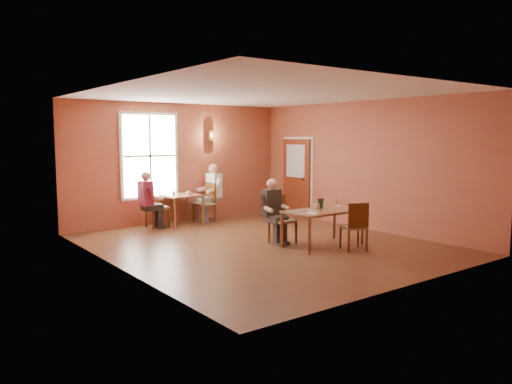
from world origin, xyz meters
TOP-DOWN VIEW (x-y plane):
  - ground at (0.00, 0.00)m, footprint 6.00×7.00m
  - wall_back at (0.00, 3.50)m, footprint 6.00×0.04m
  - wall_front at (0.00, -3.50)m, footprint 6.00×0.04m
  - wall_left at (-3.00, 0.00)m, footprint 0.04×7.00m
  - wall_right at (3.00, 0.00)m, footprint 0.04×7.00m
  - ceiling at (0.00, 0.00)m, footprint 6.00×7.00m
  - window at (-0.80, 3.45)m, footprint 1.36×0.10m
  - door at (2.94, 2.30)m, footprint 0.12×1.04m
  - wall_sconce at (0.90, 3.40)m, footprint 0.16×0.16m
  - main_table at (0.91, -0.81)m, footprint 1.53×0.86m
  - chair_diner_main at (0.41, -0.16)m, footprint 0.43×0.43m
  - diner_main at (0.41, -0.19)m, footprint 0.51×0.51m
  - chair_empty at (1.12, -1.43)m, footprint 0.54×0.54m
  - plate_food at (0.67, -0.79)m, footprint 0.32×0.32m
  - sandwich at (0.76, -0.77)m, footprint 0.10×0.10m
  - goblet_a at (1.38, -0.71)m, footprint 0.09×0.09m
  - goblet_c at (1.22, -1.02)m, footprint 0.09×0.09m
  - menu_stand at (1.06, -0.59)m, footprint 0.13×0.08m
  - knife at (0.87, -1.05)m, footprint 0.19×0.07m
  - napkin at (0.43, -1.00)m, footprint 0.20×0.20m
  - side_plate at (1.63, -0.61)m, footprint 0.16×0.16m
  - second_table at (-0.20, 3.00)m, footprint 0.84×0.84m
  - chair_diner_white at (0.45, 3.00)m, footprint 0.44×0.44m
  - diner_white at (0.48, 3.00)m, footprint 0.57×0.57m
  - chair_diner_maroon at (-0.85, 3.00)m, footprint 0.45×0.45m
  - diner_maroon at (-0.88, 3.00)m, footprint 0.53×0.53m
  - cup_a at (-0.06, 2.88)m, footprint 0.15×0.15m
  - cup_b at (-0.35, 3.11)m, footprint 0.11×0.11m

SIDE VIEW (x-z plane):
  - ground at x=0.00m, z-range -0.01..0.01m
  - main_table at x=0.91m, z-range 0.00..0.72m
  - second_table at x=-0.20m, z-range 0.00..0.74m
  - chair_empty at x=1.12m, z-range 0.00..0.93m
  - chair_diner_main at x=0.41m, z-range 0.00..0.97m
  - chair_diner_white at x=0.45m, z-range 0.00..1.00m
  - chair_diner_maroon at x=-0.85m, z-range 0.00..1.02m
  - diner_main at x=0.41m, z-range 0.00..1.27m
  - diner_maroon at x=-0.88m, z-range 0.00..1.32m
  - diner_white at x=0.48m, z-range 0.00..1.42m
  - knife at x=0.87m, z-range 0.72..0.72m
  - napkin at x=0.43m, z-range 0.72..0.72m
  - side_plate at x=1.63m, z-range 0.72..0.73m
  - plate_food at x=0.67m, z-range 0.72..0.75m
  - sandwich at x=0.76m, z-range 0.72..0.83m
  - cup_b at x=-0.35m, z-range 0.74..0.83m
  - cup_a at x=-0.06m, z-range 0.74..0.84m
  - goblet_a at x=1.38m, z-range 0.72..0.89m
  - goblet_c at x=1.22m, z-range 0.72..0.90m
  - menu_stand at x=1.06m, z-range 0.72..0.92m
  - door at x=2.94m, z-range 0.00..2.10m
  - wall_back at x=0.00m, z-range 0.00..3.00m
  - wall_front at x=0.00m, z-range 0.00..3.00m
  - wall_left at x=-3.00m, z-range 0.00..3.00m
  - wall_right at x=3.00m, z-range 0.00..3.00m
  - window at x=-0.80m, z-range 0.72..2.68m
  - wall_sconce at x=0.90m, z-range 2.06..2.34m
  - ceiling at x=0.00m, z-range 2.98..3.02m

